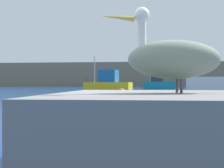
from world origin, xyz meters
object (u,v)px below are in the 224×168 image
at_px(fishing_boat_teal, 158,83).
at_px(fishing_boat_yellow, 108,83).
at_px(pelican, 173,58).
at_px(mooring_buoy, 121,93).

bearing_deg(fishing_boat_teal, fishing_boat_yellow, 36.71).
distance_m(pelican, mooring_buoy, 13.35).
bearing_deg(pelican, mooring_buoy, -91.74).
relative_size(pelican, mooring_buoy, 2.39).
bearing_deg(mooring_buoy, fishing_boat_teal, 82.17).
height_order(pelican, mooring_buoy, pelican).
xyz_separation_m(pelican, fishing_boat_yellow, (-4.26, 29.95, -0.23)).
bearing_deg(mooring_buoy, fishing_boat_yellow, 99.32).
bearing_deg(fishing_boat_yellow, pelican, 114.60).
xyz_separation_m(pelican, mooring_buoy, (-1.52, 13.24, -0.84)).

